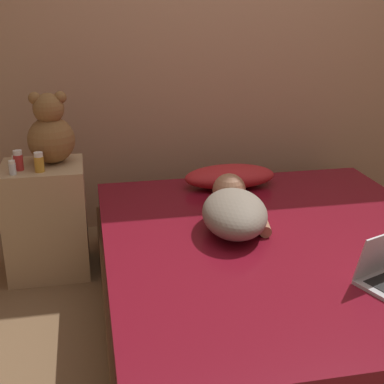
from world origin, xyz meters
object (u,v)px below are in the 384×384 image
object	(u,v)px
teddy_bear	(51,132)
bottle_amber	(39,162)
bottle_red	(18,161)
person_lying	(234,209)
pillow	(230,176)
bottle_white	(15,162)
bottle_clear	(12,168)

from	to	relation	value
teddy_bear	bottle_amber	size ratio (longest dim) A/B	3.74
teddy_bear	bottle_red	bearing A→B (deg)	-148.41
person_lying	pillow	bearing A→B (deg)	87.43
pillow	teddy_bear	distance (m)	1.09
pillow	bottle_red	size ratio (longest dim) A/B	5.17
bottle_white	bottle_clear	world-z (taller)	bottle_clear
pillow	person_lying	distance (m)	0.60
pillow	bottle_white	size ratio (longest dim) A/B	8.51
person_lying	teddy_bear	xyz separation A→B (m)	(-0.90, 0.53, 0.31)
bottle_white	bottle_clear	distance (m)	0.13
pillow	person_lying	bearing A→B (deg)	-103.04
teddy_bear	bottle_amber	world-z (taller)	teddy_bear
teddy_bear	bottle_amber	xyz separation A→B (m)	(-0.06, -0.16, -0.12)
teddy_bear	bottle_clear	distance (m)	0.30
bottle_red	bottle_white	bearing A→B (deg)	114.83
bottle_clear	teddy_bear	bearing A→B (deg)	42.16
bottle_red	teddy_bear	bearing A→B (deg)	31.59
pillow	bottle_amber	size ratio (longest dim) A/B	5.31
pillow	bottle_amber	xyz separation A→B (m)	(-1.10, -0.21, 0.22)
person_lying	bottle_amber	xyz separation A→B (m)	(-0.97, 0.38, 0.19)
person_lying	bottle_white	world-z (taller)	bottle_white
bottle_clear	bottle_red	xyz separation A→B (m)	(0.02, 0.07, 0.02)
teddy_bear	bottle_white	bearing A→B (deg)	-164.92
bottle_amber	bottle_clear	distance (m)	0.14
teddy_bear	bottle_red	distance (m)	0.24
pillow	bottle_clear	world-z (taller)	bottle_clear
bottle_white	bottle_red	world-z (taller)	bottle_red
teddy_bear	bottle_clear	bearing A→B (deg)	-137.84
person_lying	bottle_amber	distance (m)	1.05
bottle_amber	bottle_clear	size ratio (longest dim) A/B	1.39
bottle_amber	person_lying	bearing A→B (deg)	-21.24
teddy_bear	bottle_white	distance (m)	0.25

